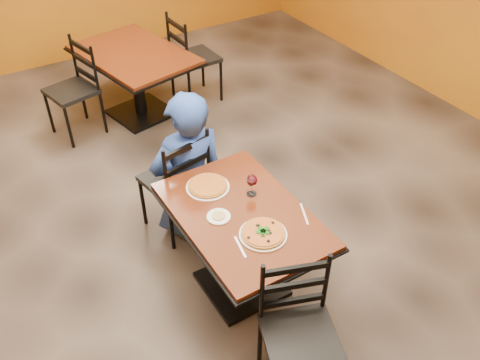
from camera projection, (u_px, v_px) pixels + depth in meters
floor at (210, 245)px, 4.24m from camera, size 7.00×8.00×0.01m
table_main at (242, 233)px, 3.56m from camera, size 0.83×1.23×0.75m
table_second at (136, 69)px, 5.48m from camera, size 1.16×1.50×0.75m
chair_main_near at (301, 340)px, 2.99m from camera, size 0.55×0.55×0.95m
chair_main_far at (174, 180)px, 4.12m from camera, size 0.52×0.52×0.98m
chair_second_left at (71, 92)px, 5.23m from camera, size 0.53×0.53×0.99m
chair_second_right at (195, 58)px, 5.80m from camera, size 0.48×0.48×1.02m
diner at (188, 165)px, 4.03m from camera, size 0.66×0.45×1.28m
plate_main at (263, 235)px, 3.27m from camera, size 0.31×0.31×0.01m
pizza_main at (263, 233)px, 3.26m from camera, size 0.28×0.28×0.02m
plate_far at (208, 187)px, 3.64m from camera, size 0.31×0.31×0.01m
pizza_far at (208, 185)px, 3.63m from camera, size 0.28×0.28×0.02m
side_plate at (219, 217)px, 3.40m from camera, size 0.16×0.16×0.01m
dip at (219, 216)px, 3.39m from camera, size 0.09×0.09×0.01m
wine_glass at (252, 184)px, 3.53m from camera, size 0.08×0.08×0.18m
fork at (240, 247)px, 3.19m from camera, size 0.05×0.19×0.00m
knife at (304, 214)px, 3.42m from camera, size 0.10×0.20×0.00m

